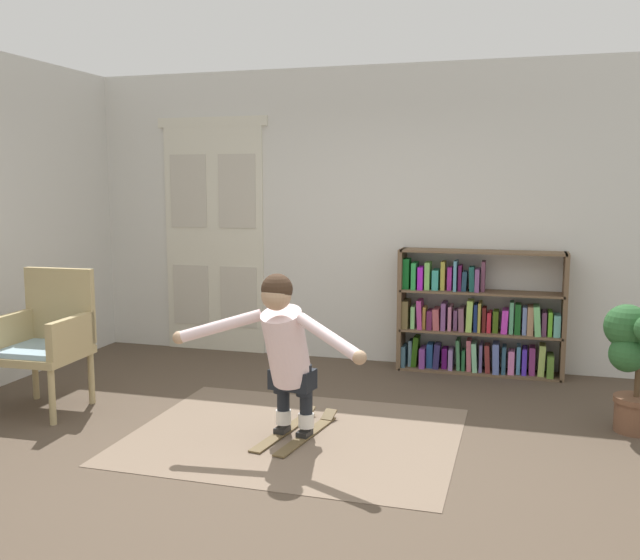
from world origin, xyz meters
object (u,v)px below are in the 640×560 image
object	(u,v)px
potted_plant	(640,351)
wicker_chair	(47,336)
person_skier	(285,345)
bookshelf	(475,320)
skis_pair	(297,431)

from	to	relation	value
potted_plant	wicker_chair	bearing A→B (deg)	-170.80
wicker_chair	person_skier	distance (m)	2.05
bookshelf	skis_pair	xyz separation A→B (m)	(-1.09, -2.05, -0.47)
bookshelf	skis_pair	size ratio (longest dim) A/B	1.69
bookshelf	wicker_chair	world-z (taller)	bookshelf
wicker_chair	skis_pair	bearing A→B (deg)	-0.39
person_skier	wicker_chair	bearing A→B (deg)	174.78
wicker_chair	potted_plant	distance (m)	4.45
skis_pair	person_skier	bearing A→B (deg)	-98.50
wicker_chair	skis_pair	world-z (taller)	wicker_chair
wicker_chair	person_skier	world-z (taller)	person_skier
bookshelf	skis_pair	bearing A→B (deg)	-118.09
skis_pair	person_skier	xyz separation A→B (m)	(-0.03, -0.17, 0.67)
potted_plant	person_skier	distance (m)	2.52
bookshelf	wicker_chair	xyz separation A→B (m)	(-3.16, -2.04, 0.09)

